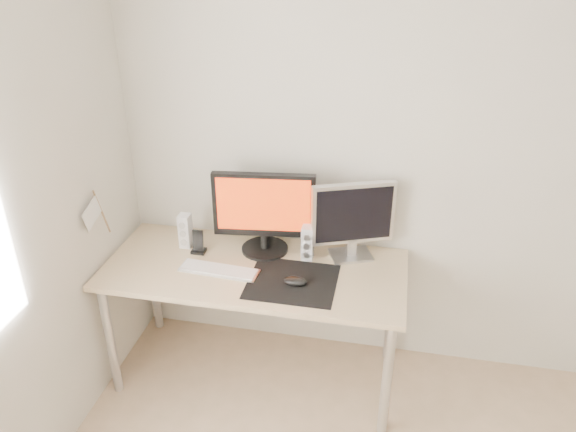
{
  "coord_description": "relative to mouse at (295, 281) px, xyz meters",
  "views": [
    {
      "loc": [
        -0.25,
        -1.05,
        2.34
      ],
      "look_at": [
        -0.77,
        1.47,
        1.01
      ],
      "focal_mm": 35.0,
      "sensor_mm": 36.0,
      "label": 1
    }
  ],
  "objects": [
    {
      "name": "wall_back",
      "position": [
        0.69,
        0.49,
        0.49
      ],
      "size": [
        3.5,
        0.0,
        3.5
      ],
      "primitive_type": "plane",
      "rotation": [
        1.57,
        0.0,
        0.0
      ],
      "color": "white",
      "rests_on": "ground"
    },
    {
      "name": "mousepad",
      "position": [
        -0.02,
        0.03,
        -0.02
      ],
      "size": [
        0.45,
        0.4,
        0.0
      ],
      "primitive_type": "cube",
      "color": "black",
      "rests_on": "desk"
    },
    {
      "name": "mouse",
      "position": [
        0.0,
        0.0,
        0.0
      ],
      "size": [
        0.12,
        0.07,
        0.04
      ],
      "primitive_type": "ellipsoid",
      "color": "black",
      "rests_on": "mousepad"
    },
    {
      "name": "desk",
      "position": [
        -0.24,
        0.12,
        -0.1
      ],
      "size": [
        1.6,
        0.7,
        0.73
      ],
      "color": "#D1B587",
      "rests_on": "ground"
    },
    {
      "name": "main_monitor",
      "position": [
        -0.23,
        0.3,
        0.23
      ],
      "size": [
        0.55,
        0.29,
        0.47
      ],
      "color": "black",
      "rests_on": "desk"
    },
    {
      "name": "second_monitor",
      "position": [
        0.25,
        0.34,
        0.22
      ],
      "size": [
        0.43,
        0.23,
        0.43
      ],
      "color": "#BCBCBE",
      "rests_on": "desk"
    },
    {
      "name": "speaker_left",
      "position": [
        -0.68,
        0.26,
        0.07
      ],
      "size": [
        0.06,
        0.08,
        0.2
      ],
      "color": "white",
      "rests_on": "desk"
    },
    {
      "name": "speaker_right",
      "position": [
        0.02,
        0.27,
        0.07
      ],
      "size": [
        0.06,
        0.08,
        0.2
      ],
      "color": "silver",
      "rests_on": "desk"
    },
    {
      "name": "keyboard",
      "position": [
        -0.42,
        0.05,
        -0.02
      ],
      "size": [
        0.43,
        0.15,
        0.02
      ],
      "color": "silver",
      "rests_on": "desk"
    },
    {
      "name": "phone_dock",
      "position": [
        -0.59,
        0.21,
        0.02
      ],
      "size": [
        0.08,
        0.06,
        0.14
      ],
      "color": "black",
      "rests_on": "desk"
    },
    {
      "name": "pennant",
      "position": [
        -1.03,
        -0.02,
        0.29
      ],
      "size": [
        0.01,
        0.23,
        0.29
      ],
      "color": "#A57F54",
      "rests_on": "wall_left"
    }
  ]
}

